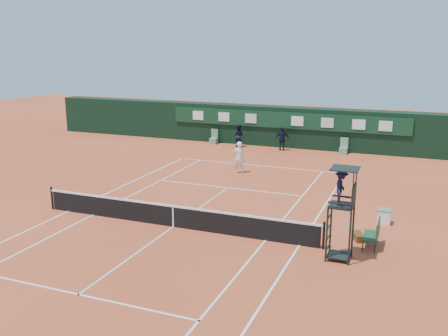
{
  "coord_description": "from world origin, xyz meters",
  "views": [
    {
      "loc": [
        9.44,
        -17.84,
        7.6
      ],
      "look_at": [
        -0.06,
        6.0,
        1.2
      ],
      "focal_mm": 40.0,
      "sensor_mm": 36.0,
      "label": 1
    }
  ],
  "objects_px": {
    "tennis_net": "(173,216)",
    "umpire_chair": "(342,194)",
    "player_bench": "(374,233)",
    "player": "(239,157)",
    "cooler": "(384,216)"
  },
  "relations": [
    {
      "from": "umpire_chair",
      "to": "cooler",
      "type": "xyz_separation_m",
      "value": [
        1.23,
        4.49,
        -2.13
      ]
    },
    {
      "from": "umpire_chair",
      "to": "player_bench",
      "type": "relative_size",
      "value": 2.85
    },
    {
      "from": "tennis_net",
      "to": "umpire_chair",
      "type": "xyz_separation_m",
      "value": [
        7.08,
        -0.71,
        1.95
      ]
    },
    {
      "from": "tennis_net",
      "to": "umpire_chair",
      "type": "bearing_deg",
      "value": -5.69
    },
    {
      "from": "cooler",
      "to": "tennis_net",
      "type": "bearing_deg",
      "value": -155.55
    },
    {
      "from": "umpire_chair",
      "to": "player_bench",
      "type": "distance_m",
      "value": 2.66
    },
    {
      "from": "cooler",
      "to": "player",
      "type": "bearing_deg",
      "value": 146.21
    },
    {
      "from": "tennis_net",
      "to": "player_bench",
      "type": "distance_m",
      "value": 8.2
    },
    {
      "from": "cooler",
      "to": "player",
      "type": "relative_size",
      "value": 0.33
    },
    {
      "from": "umpire_chair",
      "to": "player",
      "type": "relative_size",
      "value": 1.78
    },
    {
      "from": "tennis_net",
      "to": "player",
      "type": "height_order",
      "value": "player"
    },
    {
      "from": "tennis_net",
      "to": "umpire_chair",
      "type": "height_order",
      "value": "umpire_chair"
    },
    {
      "from": "player_bench",
      "to": "cooler",
      "type": "xyz_separation_m",
      "value": [
        0.16,
        2.91,
        -0.27
      ]
    },
    {
      "from": "tennis_net",
      "to": "umpire_chair",
      "type": "distance_m",
      "value": 7.38
    },
    {
      "from": "player_bench",
      "to": "cooler",
      "type": "bearing_deg",
      "value": 86.77
    }
  ]
}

